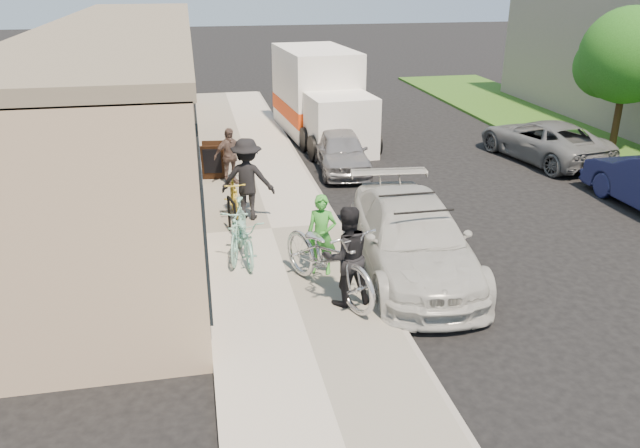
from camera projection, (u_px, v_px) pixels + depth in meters
ground at (399, 288)px, 11.62m from camera, size 120.00×120.00×0.00m
sidewalk at (272, 231)px, 13.95m from camera, size 3.00×34.00×0.15m
curb at (339, 226)px, 14.24m from camera, size 0.12×34.00×0.13m
storefront at (129, 103)px, 17.11m from camera, size 3.60×20.00×4.22m
bike_rack at (232, 213)px, 13.41m from camera, size 0.15×0.57×0.82m
sandwich_board at (213, 161)px, 17.05m from camera, size 0.67×0.68×0.99m
sedan_white at (412, 238)px, 11.99m from camera, size 2.49×5.11×1.47m
sedan_silver at (341, 151)px, 18.21m from camera, size 1.66×3.57×1.18m
moving_truck at (320, 99)px, 21.73m from camera, size 2.69×6.21×2.98m
far_car_gray at (543, 140)px, 19.27m from camera, size 2.84×4.78×1.25m
median_tree at (626, 59)px, 18.99m from camera, size 2.91×2.91×4.45m
tandem_bike at (328, 258)px, 10.88m from camera, size 1.88×2.77×1.38m
woman_rider at (322, 235)px, 11.61m from camera, size 0.66×0.55×1.54m
man_standing at (346, 256)px, 10.48m from camera, size 0.94×0.78×1.77m
cruiser_bike_a at (238, 229)px, 12.43m from camera, size 0.92×1.92×1.11m
cruiser_bike_b at (245, 237)px, 12.30m from camera, size 0.76×1.81×0.93m
cruiser_bike_c at (234, 198)px, 14.31m from camera, size 0.52×1.65×0.98m
bystander_a at (247, 179)px, 14.13m from camera, size 1.37×1.01×1.89m
bystander_b at (229, 156)px, 16.57m from camera, size 0.96×0.70×1.52m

